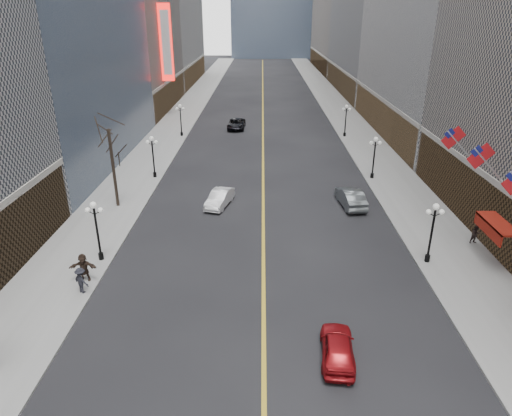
{
  "coord_description": "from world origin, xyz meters",
  "views": [
    {
      "loc": [
        -0.17,
        1.17,
        16.72
      ],
      "look_at": [
        -0.41,
        19.81,
        8.67
      ],
      "focal_mm": 32.0,
      "sensor_mm": 36.0,
      "label": 1
    }
  ],
  "objects_px": {
    "streetlamp_west_1": "(96,225)",
    "streetlamp_west_3": "(181,117)",
    "streetlamp_east_2": "(374,153)",
    "car_nb_mid": "(220,198)",
    "streetlamp_west_2": "(153,152)",
    "streetlamp_east_3": "(346,117)",
    "car_sb_mid": "(338,347)",
    "car_nb_far": "(236,124)",
    "car_sb_far": "(351,197)",
    "streetlamp_east_1": "(433,227)"
  },
  "relations": [
    {
      "from": "streetlamp_west_3",
      "to": "streetlamp_east_3",
      "type": "bearing_deg",
      "value": 0.0
    },
    {
      "from": "streetlamp_east_1",
      "to": "car_nb_far",
      "type": "distance_m",
      "value": 43.87
    },
    {
      "from": "car_nb_mid",
      "to": "streetlamp_east_2",
      "type": "bearing_deg",
      "value": 40.23
    },
    {
      "from": "streetlamp_east_2",
      "to": "streetlamp_west_2",
      "type": "height_order",
      "value": "same"
    },
    {
      "from": "streetlamp_west_1",
      "to": "car_nb_mid",
      "type": "xyz_separation_m",
      "value": [
        7.73,
        10.41,
        -2.16
      ]
    },
    {
      "from": "streetlamp_east_3",
      "to": "car_nb_mid",
      "type": "distance_m",
      "value": 30.19
    },
    {
      "from": "car_nb_mid",
      "to": "car_sb_mid",
      "type": "distance_m",
      "value": 21.84
    },
    {
      "from": "streetlamp_west_1",
      "to": "car_nb_mid",
      "type": "bearing_deg",
      "value": 53.39
    },
    {
      "from": "streetlamp_west_2",
      "to": "car_sb_far",
      "type": "relative_size",
      "value": 0.89
    },
    {
      "from": "streetlamp_west_3",
      "to": "car_sb_mid",
      "type": "bearing_deg",
      "value": -71.22
    },
    {
      "from": "streetlamp_west_1",
      "to": "streetlamp_east_2",
      "type": "bearing_deg",
      "value": 37.33
    },
    {
      "from": "streetlamp_west_1",
      "to": "streetlamp_west_3",
      "type": "height_order",
      "value": "same"
    },
    {
      "from": "streetlamp_east_2",
      "to": "streetlamp_east_3",
      "type": "xyz_separation_m",
      "value": [
        0.0,
        18.0,
        0.0
      ]
    },
    {
      "from": "streetlamp_west_1",
      "to": "car_sb_mid",
      "type": "distance_m",
      "value": 18.66
    },
    {
      "from": "streetlamp_west_1",
      "to": "streetlamp_east_3",
      "type": "bearing_deg",
      "value": 56.75
    },
    {
      "from": "streetlamp_east_1",
      "to": "streetlamp_west_1",
      "type": "distance_m",
      "value": 23.6
    },
    {
      "from": "streetlamp_east_1",
      "to": "car_nb_mid",
      "type": "xyz_separation_m",
      "value": [
        -15.87,
        10.41,
        -2.16
      ]
    },
    {
      "from": "streetlamp_east_2",
      "to": "streetlamp_west_3",
      "type": "relative_size",
      "value": 1.0
    },
    {
      "from": "streetlamp_west_1",
      "to": "car_nb_far",
      "type": "relative_size",
      "value": 0.82
    },
    {
      "from": "streetlamp_east_1",
      "to": "car_nb_far",
      "type": "height_order",
      "value": "streetlamp_east_1"
    },
    {
      "from": "streetlamp_east_3",
      "to": "streetlamp_west_1",
      "type": "bearing_deg",
      "value": -123.25
    },
    {
      "from": "car_sb_far",
      "to": "streetlamp_west_2",
      "type": "bearing_deg",
      "value": -26.73
    },
    {
      "from": "streetlamp_west_3",
      "to": "streetlamp_west_1",
      "type": "bearing_deg",
      "value": -90.0
    },
    {
      "from": "streetlamp_west_1",
      "to": "car_sb_far",
      "type": "bearing_deg",
      "value": 27.85
    },
    {
      "from": "car_sb_far",
      "to": "streetlamp_east_1",
      "type": "bearing_deg",
      "value": 103.01
    },
    {
      "from": "streetlamp_east_1",
      "to": "streetlamp_west_3",
      "type": "distance_m",
      "value": 43.05
    },
    {
      "from": "streetlamp_east_1",
      "to": "car_nb_far",
      "type": "relative_size",
      "value": 0.82
    },
    {
      "from": "streetlamp_west_1",
      "to": "car_nb_far",
      "type": "distance_m",
      "value": 41.61
    },
    {
      "from": "streetlamp_east_2",
      "to": "streetlamp_west_3",
      "type": "height_order",
      "value": "same"
    },
    {
      "from": "streetlamp_west_3",
      "to": "streetlamp_west_2",
      "type": "bearing_deg",
      "value": -90.0
    },
    {
      "from": "streetlamp_east_2",
      "to": "car_sb_mid",
      "type": "relative_size",
      "value": 1.07
    },
    {
      "from": "streetlamp_west_2",
      "to": "streetlamp_west_3",
      "type": "bearing_deg",
      "value": 90.0
    },
    {
      "from": "car_nb_mid",
      "to": "car_sb_far",
      "type": "bearing_deg",
      "value": 15.24
    },
    {
      "from": "streetlamp_east_1",
      "to": "car_sb_far",
      "type": "relative_size",
      "value": 0.89
    },
    {
      "from": "car_nb_mid",
      "to": "streetlamp_west_2",
      "type": "bearing_deg",
      "value": 150.2
    },
    {
      "from": "streetlamp_east_1",
      "to": "streetlamp_west_2",
      "type": "xyz_separation_m",
      "value": [
        -23.6,
        18.0,
        0.0
      ]
    },
    {
      "from": "streetlamp_east_2",
      "to": "car_sb_mid",
      "type": "bearing_deg",
      "value": -105.92
    },
    {
      "from": "car_nb_mid",
      "to": "car_nb_far",
      "type": "height_order",
      "value": "car_nb_far"
    },
    {
      "from": "streetlamp_west_1",
      "to": "car_nb_mid",
      "type": "relative_size",
      "value": 1.01
    },
    {
      "from": "streetlamp_east_2",
      "to": "streetlamp_west_1",
      "type": "distance_m",
      "value": 29.68
    },
    {
      "from": "streetlamp_east_1",
      "to": "car_nb_mid",
      "type": "height_order",
      "value": "streetlamp_east_1"
    },
    {
      "from": "streetlamp_east_3",
      "to": "car_nb_far",
      "type": "height_order",
      "value": "streetlamp_east_3"
    },
    {
      "from": "streetlamp_east_1",
      "to": "streetlamp_west_3",
      "type": "relative_size",
      "value": 1.0
    },
    {
      "from": "streetlamp_east_2",
      "to": "streetlamp_west_1",
      "type": "bearing_deg",
      "value": -142.67
    },
    {
      "from": "streetlamp_west_3",
      "to": "car_nb_far",
      "type": "height_order",
      "value": "streetlamp_west_3"
    },
    {
      "from": "car_sb_far",
      "to": "streetlamp_east_3",
      "type": "bearing_deg",
      "value": -104.38
    },
    {
      "from": "car_nb_mid",
      "to": "car_sb_mid",
      "type": "height_order",
      "value": "car_nb_mid"
    },
    {
      "from": "streetlamp_east_1",
      "to": "streetlamp_east_2",
      "type": "height_order",
      "value": "same"
    },
    {
      "from": "streetlamp_east_2",
      "to": "car_sb_mid",
      "type": "xyz_separation_m",
      "value": [
        -7.97,
        -27.96,
        -2.18
      ]
    },
    {
      "from": "streetlamp_east_2",
      "to": "streetlamp_east_3",
      "type": "distance_m",
      "value": 18.0
    }
  ]
}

